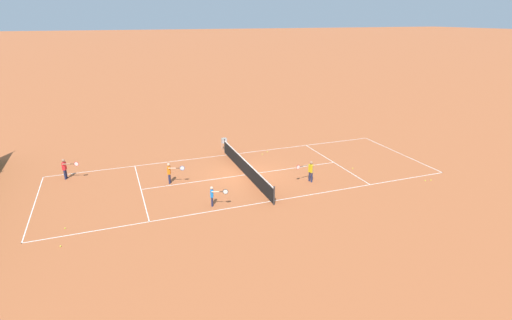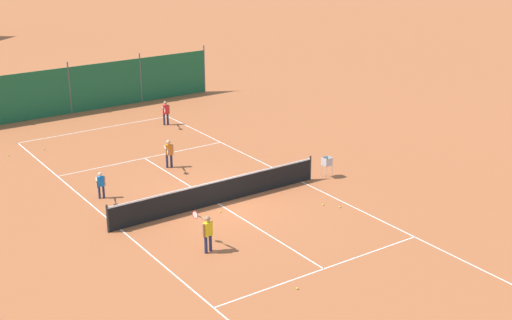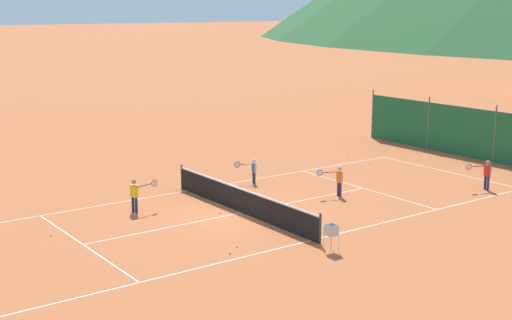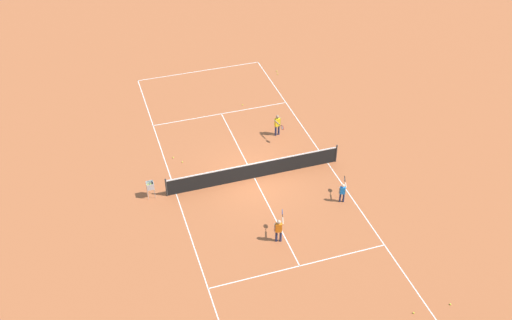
% 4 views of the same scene
% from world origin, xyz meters
% --- Properties ---
extents(ground_plane, '(600.00, 600.00, 0.00)m').
position_xyz_m(ground_plane, '(0.00, 0.00, 0.00)').
color(ground_plane, '#B25B33').
extents(court_line_markings, '(8.25, 23.85, 0.01)m').
position_xyz_m(court_line_markings, '(0.00, 0.00, 0.00)').
color(court_line_markings, white).
rests_on(court_line_markings, ground).
extents(tennis_net, '(9.18, 0.08, 1.06)m').
position_xyz_m(tennis_net, '(0.00, 0.00, 0.50)').
color(tennis_net, '#2D2D2D').
rests_on(tennis_net, ground).
extents(player_near_service, '(0.44, 1.11, 1.31)m').
position_xyz_m(player_near_service, '(-2.42, -3.26, 0.76)').
color(player_near_service, '#23284C').
rests_on(player_near_service, ground).
extents(player_far_baseline, '(0.62, 0.88, 1.10)m').
position_xyz_m(player_far_baseline, '(-3.52, 3.03, 0.65)').
color(player_far_baseline, '#23284C').
rests_on(player_far_baseline, ground).
extents(player_far_service, '(0.69, 0.98, 1.27)m').
position_xyz_m(player_far_service, '(0.34, 4.64, 0.74)').
color(player_far_service, '#23284C').
rests_on(player_far_service, ground).
extents(player_near_baseline, '(0.68, 0.99, 1.29)m').
position_xyz_m(player_near_baseline, '(3.27, 10.50, 0.75)').
color(player_near_baseline, '#23284C').
rests_on(player_near_baseline, ground).
extents(tennis_ball_far_corner, '(0.07, 0.07, 0.07)m').
position_xyz_m(tennis_ball_far_corner, '(-1.48, -6.93, 0.03)').
color(tennis_ball_far_corner, '#CCE033').
rests_on(tennis_ball_far_corner, ground).
extents(tennis_ball_alley_right, '(0.07, 0.07, 0.07)m').
position_xyz_m(tennis_ball_alley_right, '(-0.38, -0.76, 0.03)').
color(tennis_ball_alley_right, '#CCE033').
rests_on(tennis_ball_alley_right, ground).
extents(tennis_ball_by_net_left, '(0.07, 0.07, 0.07)m').
position_xyz_m(tennis_ball_by_net_left, '(3.25, -2.43, 0.03)').
color(tennis_ball_by_net_left, '#CCE033').
rests_on(tennis_ball_by_net_left, ground).
extents(tennis_ball_mid_court, '(0.07, 0.07, 0.07)m').
position_xyz_m(tennis_ball_mid_court, '(-4.87, -10.25, 0.03)').
color(tennis_ball_mid_court, '#CCE033').
rests_on(tennis_ball_mid_court, ground).
extents(tennis_ball_service_box, '(0.07, 0.07, 0.07)m').
position_xyz_m(tennis_ball_service_box, '(-4.81, -9.87, 0.03)').
color(tennis_ball_service_box, '#CCE033').
rests_on(tennis_ball_service_box, ground).
extents(tennis_ball_near_corner, '(0.07, 0.07, 0.07)m').
position_xyz_m(tennis_ball_near_corner, '(-3.40, 10.19, 0.03)').
color(tennis_ball_near_corner, '#CCE033').
rests_on(tennis_ball_near_corner, ground).
extents(tennis_ball_alley_left, '(0.07, 0.07, 0.07)m').
position_xyz_m(tennis_ball_alley_left, '(3.64, -2.97, 0.03)').
color(tennis_ball_alley_left, '#CCE033').
rests_on(tennis_ball_alley_left, ground).
extents(tennis_ball_by_net_right, '(0.07, 0.07, 0.07)m').
position_xyz_m(tennis_ball_by_net_right, '(-5.04, 10.27, 0.03)').
color(tennis_ball_by_net_right, '#CCE033').
rests_on(tennis_ball_by_net_right, ground).
extents(ball_hopper, '(0.36, 0.36, 0.89)m').
position_xyz_m(ball_hopper, '(5.31, -0.18, 0.66)').
color(ball_hopper, '#B7B7BC').
rests_on(ball_hopper, ground).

